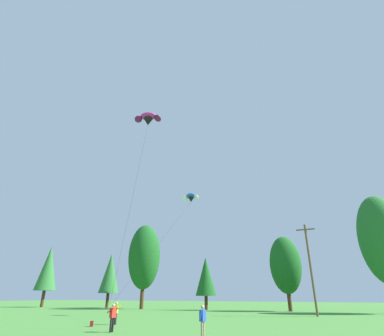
{
  "coord_description": "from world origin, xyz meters",
  "views": [
    {
      "loc": [
        12.85,
        -2.66,
        2.21
      ],
      "look_at": [
        1.67,
        20.61,
        13.04
      ],
      "focal_mm": 28.41,
      "sensor_mm": 36.0,
      "label": 1
    }
  ],
  "objects_px": {
    "parafoil_kite_high_blue_white": "(191,198)",
    "kite_flyer_mid": "(113,315)",
    "kite_flyer_near": "(116,311)",
    "kite_flyer_far": "(203,318)",
    "parafoil_kite_mid_magenta": "(148,119)",
    "backpack": "(92,324)",
    "utility_pole": "(310,266)"
  },
  "relations": [
    {
      "from": "parafoil_kite_mid_magenta",
      "to": "parafoil_kite_high_blue_white",
      "type": "bearing_deg",
      "value": 82.49
    },
    {
      "from": "kite_flyer_far",
      "to": "parafoil_kite_mid_magenta",
      "type": "bearing_deg",
      "value": 142.21
    },
    {
      "from": "backpack",
      "to": "utility_pole",
      "type": "bearing_deg",
      "value": -74.5
    },
    {
      "from": "parafoil_kite_mid_magenta",
      "to": "backpack",
      "type": "distance_m",
      "value": 21.93
    },
    {
      "from": "kite_flyer_near",
      "to": "backpack",
      "type": "height_order",
      "value": "kite_flyer_near"
    },
    {
      "from": "utility_pole",
      "to": "parafoil_kite_high_blue_white",
      "type": "xyz_separation_m",
      "value": [
        -13.19,
        -5.41,
        8.67
      ]
    },
    {
      "from": "kite_flyer_far",
      "to": "kite_flyer_mid",
      "type": "bearing_deg",
      "value": 178.97
    },
    {
      "from": "utility_pole",
      "to": "backpack",
      "type": "relative_size",
      "value": 25.84
    },
    {
      "from": "parafoil_kite_high_blue_white",
      "to": "kite_flyer_mid",
      "type": "bearing_deg",
      "value": -81.47
    },
    {
      "from": "kite_flyer_near",
      "to": "parafoil_kite_high_blue_white",
      "type": "xyz_separation_m",
      "value": [
        0.71,
        12.57,
        13.11
      ]
    },
    {
      "from": "kite_flyer_near",
      "to": "parafoil_kite_high_blue_white",
      "type": "distance_m",
      "value": 18.18
    },
    {
      "from": "kite_flyer_near",
      "to": "kite_flyer_mid",
      "type": "height_order",
      "value": "same"
    },
    {
      "from": "kite_flyer_mid",
      "to": "parafoil_kite_mid_magenta",
      "type": "height_order",
      "value": "parafoil_kite_mid_magenta"
    },
    {
      "from": "utility_pole",
      "to": "backpack",
      "type": "height_order",
      "value": "utility_pole"
    },
    {
      "from": "kite_flyer_far",
      "to": "parafoil_kite_high_blue_white",
      "type": "bearing_deg",
      "value": 117.93
    },
    {
      "from": "kite_flyer_mid",
      "to": "parafoil_kite_mid_magenta",
      "type": "relative_size",
      "value": 0.08
    },
    {
      "from": "kite_flyer_near",
      "to": "kite_flyer_far",
      "type": "height_order",
      "value": "same"
    },
    {
      "from": "kite_flyer_mid",
      "to": "parafoil_kite_mid_magenta",
      "type": "distance_m",
      "value": 22.22
    },
    {
      "from": "kite_flyer_far",
      "to": "parafoil_kite_high_blue_white",
      "type": "distance_m",
      "value": 23.39
    },
    {
      "from": "kite_flyer_mid",
      "to": "kite_flyer_far",
      "type": "bearing_deg",
      "value": -1.03
    },
    {
      "from": "kite_flyer_mid",
      "to": "backpack",
      "type": "distance_m",
      "value": 4.59
    },
    {
      "from": "utility_pole",
      "to": "parafoil_kite_high_blue_white",
      "type": "distance_m",
      "value": 16.68
    },
    {
      "from": "parafoil_kite_high_blue_white",
      "to": "kite_flyer_far",
      "type": "bearing_deg",
      "value": -62.07
    },
    {
      "from": "kite_flyer_mid",
      "to": "backpack",
      "type": "xyz_separation_m",
      "value": [
        -3.85,
        2.37,
        -0.8
      ]
    },
    {
      "from": "kite_flyer_mid",
      "to": "parafoil_kite_high_blue_white",
      "type": "relative_size",
      "value": 0.13
    },
    {
      "from": "utility_pole",
      "to": "kite_flyer_near",
      "type": "height_order",
      "value": "utility_pole"
    },
    {
      "from": "parafoil_kite_high_blue_white",
      "to": "backpack",
      "type": "height_order",
      "value": "parafoil_kite_high_blue_white"
    },
    {
      "from": "kite_flyer_mid",
      "to": "kite_flyer_far",
      "type": "distance_m",
      "value": 6.52
    },
    {
      "from": "parafoil_kite_mid_magenta",
      "to": "backpack",
      "type": "height_order",
      "value": "parafoil_kite_mid_magenta"
    },
    {
      "from": "kite_flyer_mid",
      "to": "backpack",
      "type": "height_order",
      "value": "kite_flyer_mid"
    },
    {
      "from": "kite_flyer_near",
      "to": "backpack",
      "type": "relative_size",
      "value": 4.23
    },
    {
      "from": "utility_pole",
      "to": "parafoil_kite_mid_magenta",
      "type": "xyz_separation_m",
      "value": [
        -14.39,
        -14.55,
        16.01
      ]
    }
  ]
}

